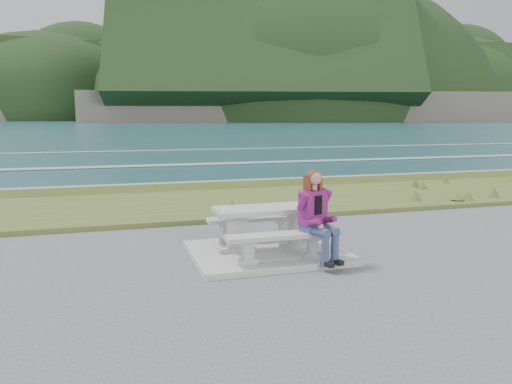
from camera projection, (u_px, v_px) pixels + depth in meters
The scene contains 9 objects.
concrete_slab at pixel (267, 253), 8.61m from camera, with size 2.60×2.10×0.10m, color #A5A4A0.
picnic_table at pixel (267, 217), 8.51m from camera, with size 1.80×0.75×0.75m.
bench_landward at pixel (281, 240), 7.88m from camera, with size 1.80×0.35×0.45m.
bench_seaward at pixel (256, 222), 9.21m from camera, with size 1.80×0.35×0.45m.
grass_verge at pixel (210, 206), 13.35m from camera, with size 160.00×4.50×0.22m, color #3B531F.
shore_drop at pixel (192, 190), 16.09m from camera, with size 160.00×0.80×2.20m, color #6A5D4F.
ocean at pixel (149, 179), 32.63m from camera, with size 1600.00×1600.00×0.09m.
headland_range at pixel (333, 106), 438.38m from camera, with size 729.83×363.95×182.39m.
seated_woman at pixel (319, 228), 7.90m from camera, with size 0.60×0.81×1.45m.
Camera 1 is at (-2.59, -7.94, 2.40)m, focal length 35.00 mm.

